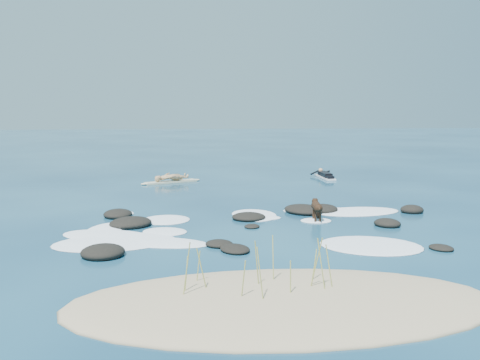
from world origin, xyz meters
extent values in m
plane|color=#0A2642|center=(0.00, 0.00, 0.00)|extent=(160.00, 160.00, 0.00)
ellipsoid|color=#9E8966|center=(0.00, -8.20, 0.00)|extent=(9.00, 4.40, 0.60)
cylinder|color=#989C4B|center=(0.71, -8.03, 0.74)|extent=(0.24, 0.18, 1.22)
cylinder|color=#989C4B|center=(0.13, -8.33, 0.54)|extent=(0.04, 0.07, 0.83)
cylinder|color=#989C4B|center=(-0.48, -7.78, 0.69)|extent=(0.15, 0.20, 1.13)
cylinder|color=#989C4B|center=(-0.52, -8.60, 0.72)|extent=(0.17, 0.12, 1.20)
cylinder|color=#989C4B|center=(-0.08, -7.40, 0.68)|extent=(0.05, 0.14, 1.12)
cylinder|color=#989C4B|center=(-0.84, -8.45, 0.57)|extent=(0.12, 0.08, 0.90)
cylinder|color=#989C4B|center=(0.81, -8.15, 0.74)|extent=(0.21, 0.11, 1.22)
cylinder|color=#989C4B|center=(-1.96, -7.91, 0.55)|extent=(0.11, 0.13, 0.85)
cylinder|color=#989C4B|center=(-1.95, -8.17, 0.73)|extent=(0.19, 0.05, 1.22)
cylinder|color=#989C4B|center=(0.82, -7.46, 0.52)|extent=(0.15, 0.15, 0.80)
cylinder|color=#989C4B|center=(-1.71, -7.28, 0.52)|extent=(0.12, 0.11, 0.80)
cylinder|color=#989C4B|center=(1.00, -8.04, 0.65)|extent=(0.19, 0.11, 1.06)
cylinder|color=#989C4B|center=(-1.63, -7.85, 0.63)|extent=(0.25, 0.10, 1.01)
cylinder|color=#989C4B|center=(0.69, -7.89, 0.52)|extent=(0.11, 0.13, 0.79)
ellipsoid|color=black|center=(-0.64, -4.05, 0.06)|extent=(1.12, 1.24, 0.22)
ellipsoid|color=black|center=(-4.24, -4.20, 0.10)|extent=(1.31, 1.35, 0.40)
ellipsoid|color=black|center=(-1.04, -3.45, 0.06)|extent=(1.06, 1.03, 0.23)
ellipsoid|color=black|center=(0.18, -1.16, 0.03)|extent=(0.66, 0.71, 0.14)
ellipsoid|color=black|center=(3.22, 1.33, 0.09)|extent=(1.52, 1.58, 0.36)
ellipsoid|color=black|center=(-3.88, -0.57, 0.10)|extent=(1.85, 1.76, 0.41)
ellipsoid|color=black|center=(6.56, 0.82, 0.10)|extent=(1.13, 1.11, 0.39)
ellipsoid|color=black|center=(-4.52, 1.07, 0.09)|extent=(1.14, 1.33, 0.36)
ellipsoid|color=black|center=(5.08, -0.84, 0.04)|extent=(0.72, 0.76, 0.17)
ellipsoid|color=black|center=(0.22, 0.18, 0.08)|extent=(1.30, 1.26, 0.31)
ellipsoid|color=black|center=(4.78, -1.34, 0.08)|extent=(1.12, 1.16, 0.33)
ellipsoid|color=black|center=(5.19, -4.42, 0.04)|extent=(0.88, 0.93, 0.18)
ellipsoid|color=black|center=(2.45, 1.25, 0.09)|extent=(1.96, 2.11, 0.37)
ellipsoid|color=white|center=(3.40, 1.34, 0.01)|extent=(3.61, 1.92, 0.12)
ellipsoid|color=white|center=(3.34, -3.86, 0.01)|extent=(3.52, 3.08, 0.12)
ellipsoid|color=white|center=(0.43, 0.49, 0.01)|extent=(1.93, 2.00, 0.12)
ellipsoid|color=white|center=(-5.03, -2.99, 0.01)|extent=(1.81, 1.40, 0.12)
ellipsoid|color=white|center=(-4.47, -1.94, 0.01)|extent=(3.36, 2.55, 0.12)
ellipsoid|color=white|center=(-4.12, -2.76, 0.01)|extent=(4.02, 2.92, 0.12)
ellipsoid|color=white|center=(-4.54, 1.53, 0.01)|extent=(1.15, 1.32, 0.12)
ellipsoid|color=white|center=(-2.85, -2.92, 0.01)|extent=(3.42, 2.18, 0.12)
ellipsoid|color=white|center=(-2.74, 0.28, 0.01)|extent=(2.20, 2.19, 0.12)
ellipsoid|color=white|center=(-2.69, -1.56, 0.01)|extent=(1.78, 1.62, 0.12)
ellipsoid|color=white|center=(0.71, 0.31, 0.01)|extent=(1.45, 0.92, 0.12)
ellipsoid|color=white|center=(-4.60, -0.83, 0.01)|extent=(1.76, 2.10, 0.12)
ellipsoid|color=white|center=(4.52, 1.12, 0.01)|extent=(3.58, 2.26, 0.12)
ellipsoid|color=white|center=(0.50, 0.95, 0.01)|extent=(2.05, 2.34, 0.12)
ellipsoid|color=white|center=(2.55, -0.36, 0.01)|extent=(1.10, 0.90, 0.12)
cube|color=beige|center=(-2.89, 9.81, 0.05)|extent=(2.80, 1.78, 0.09)
ellipsoid|color=beige|center=(-1.61, 10.44, 0.05)|extent=(0.65, 0.54, 0.10)
ellipsoid|color=beige|center=(-4.16, 9.18, 0.05)|extent=(0.65, 0.54, 0.10)
imported|color=tan|center=(-2.89, 9.81, 1.02)|extent=(0.69, 0.80, 1.84)
cube|color=white|center=(5.74, 10.88, 0.05)|extent=(0.67, 2.42, 0.09)
ellipsoid|color=white|center=(5.68, 12.08, 0.05)|extent=(0.31, 0.54, 0.09)
cube|color=black|center=(5.74, 10.88, 0.22)|extent=(0.51, 1.49, 0.24)
sphere|color=tan|center=(5.69, 11.73, 0.35)|extent=(0.26, 0.26, 0.25)
cylinder|color=black|center=(5.38, 11.88, 0.21)|extent=(0.58, 0.35, 0.27)
cylinder|color=black|center=(5.99, 11.91, 0.21)|extent=(0.60, 0.30, 0.27)
cube|color=black|center=(5.78, 10.06, 0.17)|extent=(0.40, 0.62, 0.15)
cylinder|color=black|center=(2.55, -0.46, 0.53)|extent=(0.35, 0.65, 0.30)
sphere|color=black|center=(2.57, -0.18, 0.53)|extent=(0.34, 0.34, 0.32)
sphere|color=black|center=(2.53, -0.75, 0.53)|extent=(0.31, 0.31, 0.29)
sphere|color=black|center=(2.58, 0.00, 0.64)|extent=(0.24, 0.24, 0.23)
cone|color=black|center=(2.59, 0.13, 0.62)|extent=(0.13, 0.15, 0.12)
cone|color=black|center=(2.52, -0.01, 0.73)|extent=(0.11, 0.08, 0.11)
cone|color=black|center=(2.64, -0.02, 0.73)|extent=(0.11, 0.08, 0.11)
cylinder|color=black|center=(2.48, -0.24, 0.21)|extent=(0.08, 0.08, 0.41)
cylinder|color=black|center=(2.65, -0.25, 0.21)|extent=(0.08, 0.08, 0.41)
cylinder|color=black|center=(2.45, -0.67, 0.21)|extent=(0.08, 0.08, 0.41)
cylinder|color=black|center=(2.61, -0.69, 0.21)|extent=(0.08, 0.08, 0.41)
cylinder|color=black|center=(2.52, -0.89, 0.59)|extent=(0.08, 0.30, 0.18)
camera|label=1|loc=(-1.84, -18.52, 3.99)|focal=40.00mm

